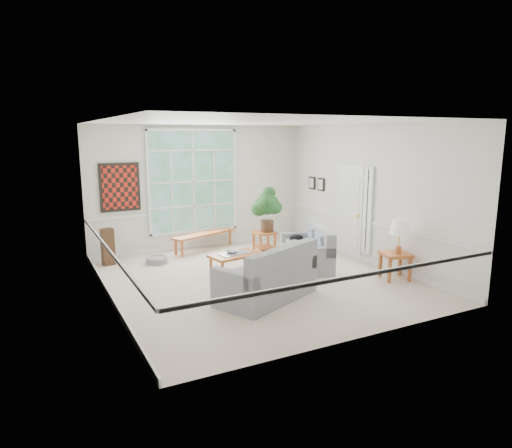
{
  "coord_description": "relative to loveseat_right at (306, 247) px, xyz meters",
  "views": [
    {
      "loc": [
        -3.9,
        -7.58,
        2.77
      ],
      "look_at": [
        0.1,
        0.2,
        1.05
      ],
      "focal_mm": 32.0,
      "sensor_mm": 36.0,
      "label": 1
    }
  ],
  "objects": [
    {
      "name": "door_sidelight",
      "position": [
        1.38,
        -0.29,
        0.72
      ],
      "size": [
        0.08,
        0.26,
        1.9
      ],
      "primitive_type": "cube",
      "color": "white",
      "rests_on": "wall_right"
    },
    {
      "name": "end_table",
      "position": [
        -0.16,
        1.59,
        -0.18
      ],
      "size": [
        0.51,
        0.51,
        0.48
      ],
      "primitive_type": "cube",
      "rotation": [
        0.0,
        0.0,
        -0.05
      ],
      "color": "#AF5725",
      "rests_on": "floor"
    },
    {
      "name": "coffee_table",
      "position": [
        -1.49,
        0.35,
        -0.23
      ],
      "size": [
        1.12,
        0.74,
        0.39
      ],
      "primitive_type": "cube",
      "rotation": [
        0.0,
        0.0,
        0.17
      ],
      "color": "#AF5725",
      "rests_on": "floor"
    },
    {
      "name": "pet_bed",
      "position": [
        -2.75,
        1.74,
        -0.35
      ],
      "size": [
        0.51,
        0.51,
        0.14
      ],
      "primitive_type": "cylinder",
      "rotation": [
        0.0,
        0.0,
        0.04
      ],
      "color": "gray",
      "rests_on": "floor"
    },
    {
      "name": "wall_front",
      "position": [
        -1.33,
        -3.26,
        1.07
      ],
      "size": [
        5.5,
        0.02,
        3.0
      ],
      "primitive_type": "cube",
      "color": "silver",
      "rests_on": "ground"
    },
    {
      "name": "loveseat_right",
      "position": [
        0.0,
        0.0,
        0.0
      ],
      "size": [
        1.29,
        1.76,
        0.85
      ],
      "primitive_type": "cube",
      "rotation": [
        0.0,
        0.0,
        -0.34
      ],
      "color": "gray",
      "rests_on": "floor"
    },
    {
      "name": "loveseat_front",
      "position": [
        -1.67,
        -1.3,
        0.05
      ],
      "size": [
        1.99,
        1.55,
        0.96
      ],
      "primitive_type": "cube",
      "rotation": [
        0.0,
        0.0,
        0.41
      ],
      "color": "gray",
      "rests_on": "floor"
    },
    {
      "name": "wall_back",
      "position": [
        -1.33,
        2.74,
        1.07
      ],
      "size": [
        5.5,
        0.02,
        3.0
      ],
      "primitive_type": "cube",
      "color": "silver",
      "rests_on": "ground"
    },
    {
      "name": "entry_door",
      "position": [
        1.38,
        0.34,
        0.62
      ],
      "size": [
        0.08,
        0.9,
        2.1
      ],
      "primitive_type": "cube",
      "color": "white",
      "rests_on": "floor"
    },
    {
      "name": "cat",
      "position": [
        0.1,
        0.56,
        0.09
      ],
      "size": [
        0.34,
        0.24,
        0.16
      ],
      "primitive_type": "ellipsoid",
      "rotation": [
        0.0,
        0.0,
        0.01
      ],
      "color": "black",
      "rests_on": "loveseat_right"
    },
    {
      "name": "houseplant",
      "position": [
        -0.1,
        1.56,
        0.6
      ],
      "size": [
        0.81,
        0.81,
        1.08
      ],
      "primitive_type": null,
      "rotation": [
        0.0,
        0.0,
        0.35
      ],
      "color": "#1E4A1E",
      "rests_on": "end_table"
    },
    {
      "name": "pewter_bowl",
      "position": [
        -1.55,
        0.41,
        -0.0
      ],
      "size": [
        0.37,
        0.37,
        0.07
      ],
      "primitive_type": "imported",
      "rotation": [
        0.0,
        0.0,
        0.51
      ],
      "color": "#939398",
      "rests_on": "coffee_table"
    },
    {
      "name": "ceiling",
      "position": [
        -1.33,
        -0.26,
        2.57
      ],
      "size": [
        5.5,
        6.0,
        0.02
      ],
      "primitive_type": "cube",
      "color": "white",
      "rests_on": "ground"
    },
    {
      "name": "wall_art",
      "position": [
        -3.28,
        2.69,
        1.17
      ],
      "size": [
        0.9,
        0.06,
        1.1
      ],
      "primitive_type": "cube",
      "color": "maroon",
      "rests_on": "wall_back"
    },
    {
      "name": "wall_left",
      "position": [
        -4.08,
        -0.26,
        1.07
      ],
      "size": [
        0.02,
        6.0,
        3.0
      ],
      "primitive_type": "cube",
      "color": "silver",
      "rests_on": "ground"
    },
    {
      "name": "wall_frame_far",
      "position": [
        1.38,
        1.89,
        1.12
      ],
      "size": [
        0.04,
        0.26,
        0.32
      ],
      "primitive_type": "cube",
      "color": "black",
      "rests_on": "wall_right"
    },
    {
      "name": "window_bench",
      "position": [
        -1.4,
        2.39,
        -0.22
      ],
      "size": [
        1.76,
        0.95,
        0.41
      ],
      "primitive_type": "cube",
      "rotation": [
        0.0,
        0.0,
        0.37
      ],
      "color": "#AF5725",
      "rests_on": "floor"
    },
    {
      "name": "window_back",
      "position": [
        -1.53,
        2.7,
        1.22
      ],
      "size": [
        2.3,
        0.08,
        2.4
      ],
      "primitive_type": "cube",
      "color": "white",
      "rests_on": "wall_back"
    },
    {
      "name": "floor",
      "position": [
        -1.33,
        -0.26,
        -0.43
      ],
      "size": [
        5.5,
        6.0,
        0.01
      ],
      "primitive_type": "cube",
      "color": "beige",
      "rests_on": "ground"
    },
    {
      "name": "floor_speaker",
      "position": [
        -3.72,
        2.08,
        -0.03
      ],
      "size": [
        0.28,
        0.24,
        0.8
      ],
      "primitive_type": "cube",
      "rotation": [
        0.0,
        0.0,
        0.19
      ],
      "color": "#3C2615",
      "rests_on": "floor"
    },
    {
      "name": "wall_right",
      "position": [
        1.42,
        -0.26,
        1.07
      ],
      "size": [
        0.02,
        6.0,
        3.0
      ],
      "primitive_type": "cube",
      "color": "silver",
      "rests_on": "ground"
    },
    {
      "name": "wall_frame_near",
      "position": [
        1.38,
        1.49,
        1.12
      ],
      "size": [
        0.04,
        0.26,
        0.32
      ],
      "primitive_type": "cube",
      "color": "black",
      "rests_on": "wall_right"
    },
    {
      "name": "table_lamp",
      "position": [
        1.07,
        -1.56,
        0.43
      ],
      "size": [
        0.45,
        0.45,
        0.66
      ],
      "primitive_type": null,
      "rotation": [
        0.0,
        0.0,
        -0.17
      ],
      "color": "white",
      "rests_on": "side_table"
    },
    {
      "name": "side_table",
      "position": [
        1.07,
        -1.49,
        -0.16
      ],
      "size": [
        0.65,
        0.65,
        0.53
      ],
      "primitive_type": "cube",
      "rotation": [
        0.0,
        0.0,
        -0.31
      ],
      "color": "#AF5725",
      "rests_on": "floor"
    }
  ]
}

